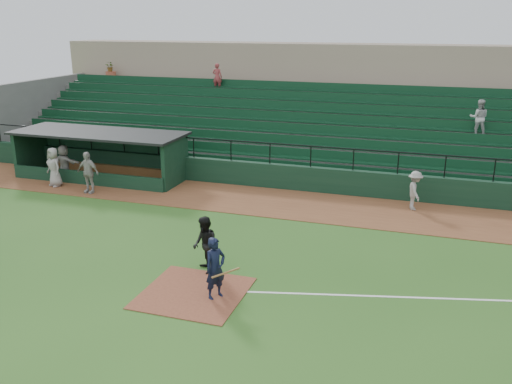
% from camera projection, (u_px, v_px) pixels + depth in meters
% --- Properties ---
extents(ground, '(90.00, 90.00, 0.00)m').
position_uv_depth(ground, '(207.00, 279.00, 17.40)').
color(ground, '#2B581C').
rests_on(ground, ground).
extents(warning_track, '(40.00, 4.00, 0.03)m').
position_uv_depth(warning_track, '(277.00, 203.00, 24.65)').
color(warning_track, brown).
rests_on(warning_track, ground).
extents(home_plate_dirt, '(3.00, 3.00, 0.03)m').
position_uv_depth(home_plate_dirt, '(194.00, 293.00, 16.49)').
color(home_plate_dirt, brown).
rests_on(home_plate_dirt, ground).
extents(foul_line, '(17.49, 4.44, 0.01)m').
position_uv_depth(foul_line, '(475.00, 300.00, 16.11)').
color(foul_line, white).
rests_on(foul_line, ground).
extents(stadium_structure, '(38.00, 13.08, 6.40)m').
position_uv_depth(stadium_structure, '(318.00, 121.00, 31.64)').
color(stadium_structure, black).
rests_on(stadium_structure, ground).
extents(dugout, '(8.90, 3.20, 2.42)m').
position_uv_depth(dugout, '(105.00, 151.00, 28.57)').
color(dugout, black).
rests_on(dugout, ground).
extents(batter_at_plate, '(1.16, 0.82, 1.88)m').
position_uv_depth(batter_at_plate, '(215.00, 268.00, 15.96)').
color(batter_at_plate, black).
rests_on(batter_at_plate, ground).
extents(umpire, '(1.12, 1.15, 1.87)m').
position_uv_depth(umpire, '(205.00, 245.00, 17.63)').
color(umpire, black).
rests_on(umpire, ground).
extents(runner, '(0.90, 1.22, 1.69)m').
position_uv_depth(runner, '(415.00, 191.00, 23.48)').
color(runner, gray).
rests_on(runner, warning_track).
extents(dugout_player_a, '(1.19, 0.56, 1.97)m').
position_uv_depth(dugout_player_a, '(88.00, 172.00, 25.74)').
color(dugout_player_a, '#A6A19B').
rests_on(dugout_player_a, warning_track).
extents(dugout_player_b, '(1.10, 0.93, 1.92)m').
position_uv_depth(dugout_player_b, '(54.00, 167.00, 26.80)').
color(dugout_player_b, gray).
rests_on(dugout_player_b, warning_track).
extents(dugout_player_c, '(1.77, 0.90, 1.83)m').
position_uv_depth(dugout_player_c, '(64.00, 163.00, 27.78)').
color(dugout_player_c, '#A7A29D').
rests_on(dugout_player_c, warning_track).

